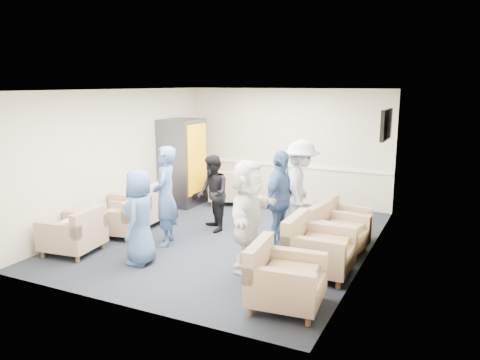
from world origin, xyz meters
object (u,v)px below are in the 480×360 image
at_px(armchair_corner, 228,189).
at_px(person_front_left, 140,217).
at_px(armchair_left_mid, 122,220).
at_px(armchair_right_midnear, 315,250).
at_px(person_back_right, 300,188).
at_px(person_mid_left, 165,196).
at_px(armchair_left_far, 144,206).
at_px(vending_machine, 183,162).
at_px(armchair_left_near, 75,234).
at_px(armchair_right_midfar, 335,233).
at_px(armchair_right_far, 341,223).
at_px(person_mid_right, 280,200).
at_px(armchair_right_near, 282,281).
at_px(person_front_right, 248,216).
at_px(person_back_left, 213,193).

height_order(armchair_corner, person_front_left, person_front_left).
distance_m(armchair_left_mid, armchair_corner, 3.09).
relative_size(armchair_right_midnear, person_back_right, 0.52).
bearing_deg(person_mid_left, person_front_left, -13.97).
height_order(person_front_left, person_mid_left, person_mid_left).
relative_size(armchair_left_far, vending_machine, 0.49).
distance_m(armchair_left_near, armchair_left_mid, 1.08).
xyz_separation_m(armchair_right_midfar, armchair_corner, (-3.12, 2.15, 0.01)).
xyz_separation_m(armchair_right_midnear, armchair_right_far, (-0.03, 1.74, -0.06)).
bearing_deg(person_mid_right, armchair_left_near, 122.60).
xyz_separation_m(armchair_left_near, armchair_right_near, (3.81, -0.31, 0.02)).
height_order(armchair_right_midfar, person_mid_right, person_mid_right).
bearing_deg(armchair_right_near, armchair_right_midfar, -8.48).
height_order(armchair_right_midfar, vending_machine, vending_machine).
relative_size(armchair_right_midfar, person_front_right, 0.56).
bearing_deg(person_front_right, armchair_right_midnear, -79.75).
xyz_separation_m(armchair_left_near, armchair_right_midnear, (3.88, 0.90, 0.04)).
relative_size(armchair_corner, person_back_left, 0.79).
xyz_separation_m(vending_machine, person_front_left, (1.39, -3.43, -0.25)).
height_order(person_back_left, person_front_right, person_front_right).
bearing_deg(armchair_corner, armchair_right_midfar, 120.93).
distance_m(armchair_right_midnear, vending_machine, 4.87).
bearing_deg(armchair_right_far, person_back_left, 111.84).
relative_size(armchair_right_far, armchair_corner, 0.77).
bearing_deg(person_back_right, armchair_left_near, 115.25).
height_order(armchair_left_mid, person_front_left, person_front_left).
bearing_deg(person_back_right, person_front_right, 160.29).
xyz_separation_m(armchair_left_mid, armchair_right_midnear, (3.78, -0.17, 0.06)).
height_order(armchair_corner, person_front_right, person_front_right).
distance_m(armchair_left_mid, person_front_left, 1.55).
xyz_separation_m(armchair_left_far, person_mid_left, (1.11, -0.83, 0.51)).
height_order(armchair_left_mid, armchair_right_midnear, armchair_right_midnear).
xyz_separation_m(armchair_right_midfar, person_front_right, (-1.01, -1.32, 0.51)).
xyz_separation_m(armchair_right_midfar, person_back_right, (-0.83, 0.63, 0.56)).
bearing_deg(person_mid_left, armchair_corner, 163.17).
distance_m(armchair_left_far, person_front_left, 2.17).
relative_size(armchair_left_near, person_mid_right, 0.55).
relative_size(armchair_right_midfar, vending_machine, 0.47).
height_order(armchair_right_midnear, person_back_right, person_back_right).
bearing_deg(person_mid_right, armchair_right_far, -41.84).
distance_m(armchair_left_near, armchair_right_far, 4.67).
bearing_deg(armchair_left_far, armchair_left_mid, 3.70).
bearing_deg(armchair_left_far, person_back_right, 99.27).
distance_m(armchair_left_far, person_front_right, 3.20).
xyz_separation_m(person_back_left, person_mid_right, (1.50, -0.34, 0.11)).
distance_m(vending_machine, person_back_left, 2.21).
bearing_deg(armchair_right_midfar, person_front_right, 149.83).
bearing_deg(armchair_left_near, person_front_left, 89.12).
bearing_deg(vending_machine, person_mid_right, -30.28).
height_order(armchair_right_near, armchair_right_midnear, armchair_right_midnear).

